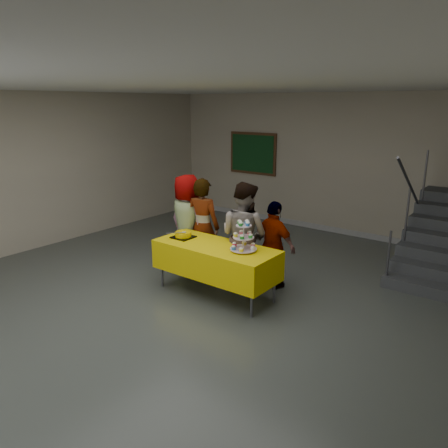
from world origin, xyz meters
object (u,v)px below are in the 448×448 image
at_px(schoolchild_a, 187,223).
at_px(noticeboard, 253,153).
at_px(cupcake_stand, 243,239).
at_px(schoolchild_b, 203,227).
at_px(bear_cake, 183,234).
at_px(schoolchild_d, 274,245).
at_px(schoolchild_c, 244,235).
at_px(bake_table, 216,259).

height_order(schoolchild_a, noticeboard, noticeboard).
height_order(cupcake_stand, schoolchild_b, schoolchild_b).
bearing_deg(noticeboard, bear_cake, -69.99).
bearing_deg(schoolchild_b, schoolchild_a, -15.00).
distance_m(bear_cake, schoolchild_a, 0.67).
relative_size(schoolchild_d, noticeboard, 1.05).
relative_size(schoolchild_b, schoolchild_c, 0.98).
xyz_separation_m(cupcake_stand, schoolchild_d, (0.08, 0.70, -0.26)).
xyz_separation_m(cupcake_stand, schoolchild_a, (-1.50, 0.48, -0.12)).
relative_size(bake_table, schoolchild_b, 1.16).
distance_m(schoolchild_b, noticeboard, 3.96).
height_order(schoolchild_b, schoolchild_d, schoolchild_b).
bearing_deg(schoolchild_b, bake_table, 128.00).
bearing_deg(schoolchild_c, schoolchild_d, -146.27).
height_order(cupcake_stand, schoolchild_a, schoolchild_a).
bearing_deg(noticeboard, schoolchild_a, -72.91).
bearing_deg(schoolchild_a, schoolchild_d, -163.07).
bearing_deg(bear_cake, bake_table, 0.75).
bearing_deg(schoolchild_d, schoolchild_b, 19.97).
distance_m(bake_table, schoolchild_a, 1.19).
xyz_separation_m(bear_cake, schoolchild_d, (1.18, 0.75, -0.14)).
height_order(schoolchild_a, schoolchild_c, schoolchild_c).
bearing_deg(bear_cake, schoolchild_d, 32.59).
bearing_deg(schoolchild_c, cupcake_stand, 127.61).
height_order(bear_cake, schoolchild_a, schoolchild_a).
bearing_deg(schoolchild_c, noticeboard, -54.57).
bearing_deg(schoolchild_d, noticeboard, -41.44).
distance_m(schoolchild_a, schoolchild_b, 0.34).
relative_size(cupcake_stand, schoolchild_c, 0.27).
bearing_deg(schoolchild_b, schoolchild_c, 163.76).
xyz_separation_m(schoolchild_b, schoolchild_c, (0.84, -0.02, 0.02)).
distance_m(bake_table, noticeboard, 4.77).
distance_m(cupcake_stand, bear_cake, 1.11).
xyz_separation_m(bake_table, bear_cake, (-0.63, -0.01, 0.27)).
bearing_deg(schoolchild_a, schoolchild_c, -171.79).
xyz_separation_m(schoolchild_a, schoolchild_c, (1.18, -0.02, 0.00)).
distance_m(cupcake_stand, schoolchild_d, 0.75).
distance_m(bake_table, schoolchild_c, 0.59).
distance_m(bear_cake, schoolchild_c, 0.94).
height_order(schoolchild_a, schoolchild_b, schoolchild_a).
xyz_separation_m(bake_table, schoolchild_a, (-1.03, 0.53, 0.27)).
distance_m(bear_cake, noticeboard, 4.47).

